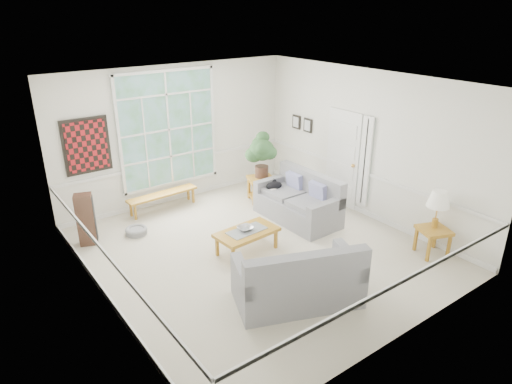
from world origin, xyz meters
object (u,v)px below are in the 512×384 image
(loveseat_right, at_px, (298,198))
(loveseat_front, at_px, (298,272))
(end_table, at_px, (261,189))
(side_table, at_px, (432,241))
(coffee_table, at_px, (247,241))

(loveseat_right, bearing_deg, loveseat_front, -132.07)
(end_table, distance_m, side_table, 3.84)
(loveseat_front, xyz_separation_m, side_table, (2.83, -0.39, -0.24))
(end_table, bearing_deg, coffee_table, -133.12)
(loveseat_front, xyz_separation_m, end_table, (1.81, 3.31, -0.22))
(loveseat_front, relative_size, end_table, 3.31)
(coffee_table, xyz_separation_m, side_table, (2.60, -2.02, 0.04))
(end_table, bearing_deg, loveseat_front, -118.60)
(coffee_table, height_order, side_table, side_table)
(loveseat_front, height_order, end_table, loveseat_front)
(loveseat_right, bearing_deg, end_table, 90.26)
(end_table, bearing_deg, side_table, -74.60)
(loveseat_front, distance_m, coffee_table, 1.67)
(side_table, bearing_deg, end_table, 105.40)
(end_table, bearing_deg, loveseat_right, -88.74)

